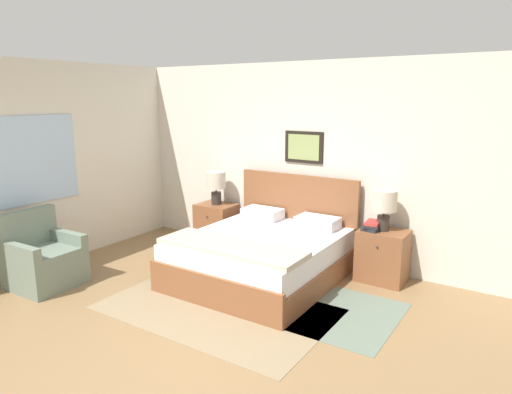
{
  "coord_description": "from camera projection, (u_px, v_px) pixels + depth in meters",
  "views": [
    {
      "loc": [
        2.65,
        -2.37,
        2.15
      ],
      "look_at": [
        0.04,
        1.66,
        1.09
      ],
      "focal_mm": 32.0,
      "sensor_mm": 36.0,
      "label": 1
    }
  ],
  "objects": [
    {
      "name": "armchair",
      "position": [
        43.0,
        260.0,
        5.27
      ],
      "size": [
        0.71,
        0.72,
        0.87
      ],
      "rotation": [
        0.0,
        0.0,
        -1.54
      ],
      "color": "slate",
      "rests_on": "ground_plane"
    },
    {
      "name": "nightstand_by_door",
      "position": [
        382.0,
        256.0,
        5.39
      ],
      "size": [
        0.55,
        0.46,
        0.62
      ],
      "color": "brown",
      "rests_on": "ground_plane"
    },
    {
      "name": "area_rug_bedside",
      "position": [
        350.0,
        316.0,
        4.56
      ],
      "size": [
        0.91,
        1.22,
        0.01
      ],
      "color": "slate",
      "rests_on": "ground_plane"
    },
    {
      "name": "book_thick_bottom",
      "position": [
        373.0,
        228.0,
        5.35
      ],
      "size": [
        0.22,
        0.27,
        0.04
      ],
      "rotation": [
        0.0,
        0.0,
        -0.12
      ],
      "color": "#232328",
      "rests_on": "nightstand_by_door"
    },
    {
      "name": "area_rug_main",
      "position": [
        217.0,
        309.0,
        4.72
      ],
      "size": [
        2.33,
        1.44,
        0.01
      ],
      "color": "#897556",
      "rests_on": "ground_plane"
    },
    {
      "name": "book_novel_upper",
      "position": [
        373.0,
        223.0,
        5.34
      ],
      "size": [
        0.18,
        0.28,
        0.03
      ],
      "rotation": [
        0.0,
        0.0,
        0.1
      ],
      "color": "#B7332D",
      "rests_on": "book_hardcover_middle"
    },
    {
      "name": "book_hardcover_middle",
      "position": [
        373.0,
        225.0,
        5.34
      ],
      "size": [
        0.19,
        0.29,
        0.03
      ],
      "rotation": [
        0.0,
        0.0,
        0.11
      ],
      "color": "#232328",
      "rests_on": "book_thick_bottom"
    },
    {
      "name": "nightstand_near_window",
      "position": [
        217.0,
        225.0,
        6.71
      ],
      "size": [
        0.55,
        0.46,
        0.62
      ],
      "color": "brown",
      "rests_on": "ground_plane"
    },
    {
      "name": "bed",
      "position": [
        262.0,
        255.0,
        5.46
      ],
      "size": [
        1.71,
        1.92,
        1.14
      ],
      "color": "brown",
      "rests_on": "ground_plane"
    },
    {
      "name": "wall_back",
      "position": [
        310.0,
        162.0,
        6.02
      ],
      "size": [
        7.79,
        0.09,
        2.6
      ],
      "color": "beige",
      "rests_on": "ground_plane"
    },
    {
      "name": "wall_left",
      "position": [
        78.0,
        161.0,
        6.19
      ],
      "size": [
        0.08,
        5.41,
        2.6
      ],
      "color": "beige",
      "rests_on": "ground_plane"
    },
    {
      "name": "table_lamp_near_window",
      "position": [
        216.0,
        183.0,
        6.58
      ],
      "size": [
        0.28,
        0.28,
        0.48
      ],
      "color": "#2D2823",
      "rests_on": "nightstand_near_window"
    },
    {
      "name": "table_lamp_by_door",
      "position": [
        384.0,
        204.0,
        5.27
      ],
      "size": [
        0.28,
        0.28,
        0.48
      ],
      "color": "#2D2823",
      "rests_on": "nightstand_by_door"
    },
    {
      "name": "ground_plane",
      "position": [
        144.0,
        360.0,
        3.81
      ],
      "size": [
        16.0,
        16.0,
        0.0
      ],
      "primitive_type": "plane",
      "color": "olive"
    }
  ]
}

